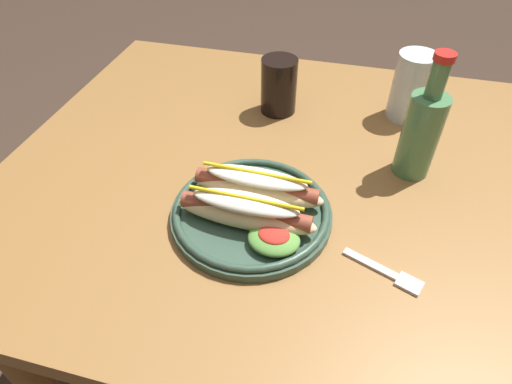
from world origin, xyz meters
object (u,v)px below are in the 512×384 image
soda_cup (279,86)px  hot_dog_plate (252,207)px  water_cup (411,87)px  glass_bottle (421,131)px  fork (388,273)px

soda_cup → hot_dog_plate: bearing=-84.9°
water_cup → hot_dog_plate: bearing=-122.2°
glass_bottle → fork: bearing=-96.9°
hot_dog_plate → water_cup: 0.45m
hot_dog_plate → glass_bottle: glass_bottle is taller
soda_cup → water_cup: bearing=9.6°
water_cup → glass_bottle: glass_bottle is taller
fork → soda_cup: soda_cup is taller
fork → water_cup: (0.02, 0.44, 0.07)m
hot_dog_plate → soda_cup: bearing=95.1°
hot_dog_plate → fork: hot_dog_plate is taller
soda_cup → water_cup: (0.27, 0.05, 0.01)m
soda_cup → glass_bottle: 0.31m
soda_cup → water_cup: size_ratio=0.85×
fork → water_cup: water_cup is taller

